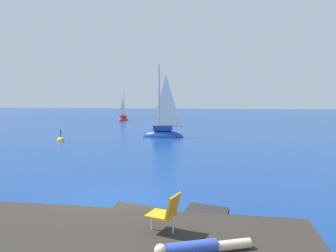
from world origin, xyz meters
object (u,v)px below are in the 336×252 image
Objects in this scene: sailboat_far at (123,119)px; marker_buoy at (61,141)px; sailboat_near at (163,133)px; beach_chair at (166,211)px; person_sunbather at (199,247)px.

marker_buoy is at bearing -162.49° from sailboat_far.
marker_buoy is (-7.18, -3.22, -0.34)m from sailboat_near.
sailboat_near is at bearing -62.81° from beach_chair.
marker_buoy is at bearing 101.35° from person_sunbather.
sailboat_far reaches higher than beach_chair.
sailboat_far is at bearing -54.63° from beach_chair.
marker_buoy is (-10.30, 15.96, -0.97)m from beach_chair.
sailboat_near reaches higher than sailboat_far.
beach_chair is at bearing -148.49° from sailboat_far.
beach_chair is at bearing 109.45° from person_sunbather.
sailboat_far is 39.50m from person_sunbather.
sailboat_far is 20.86m from marker_buoy.
beach_chair is 19.02m from marker_buoy.
sailboat_far is at bearing -61.94° from sailboat_near.
person_sunbather is at bearing 149.32° from beach_chair.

